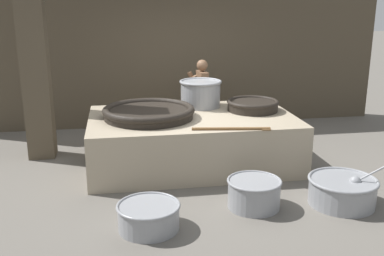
{
  "coord_description": "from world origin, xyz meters",
  "views": [
    {
      "loc": [
        -1.14,
        -6.71,
        2.52
      ],
      "look_at": [
        0.0,
        0.0,
        0.59
      ],
      "focal_mm": 42.0,
      "sensor_mm": 36.0,
      "label": 1
    }
  ],
  "objects_px": {
    "stock_pot": "(201,93)",
    "cook": "(202,96)",
    "giant_wok_near": "(149,112)",
    "giant_wok_far": "(253,105)",
    "prep_bowl_meat": "(149,215)",
    "prep_bowl_extra": "(254,192)",
    "prep_bowl_vegetables": "(342,190)"
  },
  "relations": [
    {
      "from": "stock_pot",
      "to": "prep_bowl_extra",
      "type": "distance_m",
      "value": 2.47
    },
    {
      "from": "giant_wok_near",
      "to": "cook",
      "type": "relative_size",
      "value": 0.95
    },
    {
      "from": "stock_pot",
      "to": "prep_bowl_meat",
      "type": "height_order",
      "value": "stock_pot"
    },
    {
      "from": "giant_wok_far",
      "to": "prep_bowl_meat",
      "type": "height_order",
      "value": "giant_wok_far"
    },
    {
      "from": "giant_wok_near",
      "to": "prep_bowl_meat",
      "type": "height_order",
      "value": "giant_wok_near"
    },
    {
      "from": "giant_wok_near",
      "to": "cook",
      "type": "height_order",
      "value": "cook"
    },
    {
      "from": "giant_wok_near",
      "to": "stock_pot",
      "type": "xyz_separation_m",
      "value": [
        0.93,
        0.63,
        0.14
      ]
    },
    {
      "from": "cook",
      "to": "prep_bowl_vegetables",
      "type": "xyz_separation_m",
      "value": [
        1.23,
        -3.22,
        -0.61
      ]
    },
    {
      "from": "stock_pot",
      "to": "prep_bowl_vegetables",
      "type": "distance_m",
      "value": 2.91
    },
    {
      "from": "prep_bowl_vegetables",
      "to": "prep_bowl_extra",
      "type": "relative_size",
      "value": 1.59
    },
    {
      "from": "giant_wok_near",
      "to": "stock_pot",
      "type": "bearing_deg",
      "value": 34.23
    },
    {
      "from": "stock_pot",
      "to": "prep_bowl_extra",
      "type": "bearing_deg",
      "value": -83.68
    },
    {
      "from": "stock_pot",
      "to": "prep_bowl_meat",
      "type": "xyz_separation_m",
      "value": [
        -1.1,
        -2.66,
        -0.86
      ]
    },
    {
      "from": "prep_bowl_meat",
      "to": "giant_wok_near",
      "type": "bearing_deg",
      "value": 85.14
    },
    {
      "from": "cook",
      "to": "prep_bowl_meat",
      "type": "distance_m",
      "value": 3.74
    },
    {
      "from": "giant_wok_near",
      "to": "prep_bowl_meat",
      "type": "bearing_deg",
      "value": -94.86
    },
    {
      "from": "giant_wok_far",
      "to": "prep_bowl_meat",
      "type": "bearing_deg",
      "value": -130.33
    },
    {
      "from": "prep_bowl_vegetables",
      "to": "prep_bowl_meat",
      "type": "relative_size",
      "value": 1.49
    },
    {
      "from": "cook",
      "to": "prep_bowl_vegetables",
      "type": "bearing_deg",
      "value": 107.34
    },
    {
      "from": "prep_bowl_meat",
      "to": "prep_bowl_extra",
      "type": "xyz_separation_m",
      "value": [
        1.35,
        0.35,
        0.03
      ]
    },
    {
      "from": "giant_wok_near",
      "to": "stock_pot",
      "type": "distance_m",
      "value": 1.13
    },
    {
      "from": "giant_wok_near",
      "to": "stock_pot",
      "type": "height_order",
      "value": "stock_pot"
    },
    {
      "from": "stock_pot",
      "to": "prep_bowl_extra",
      "type": "height_order",
      "value": "stock_pot"
    },
    {
      "from": "giant_wok_far",
      "to": "prep_bowl_vegetables",
      "type": "xyz_separation_m",
      "value": [
        0.61,
        -1.98,
        -0.69
      ]
    },
    {
      "from": "giant_wok_near",
      "to": "prep_bowl_extra",
      "type": "height_order",
      "value": "giant_wok_near"
    },
    {
      "from": "cook",
      "to": "prep_bowl_extra",
      "type": "relative_size",
      "value": 2.15
    },
    {
      "from": "giant_wok_far",
      "to": "prep_bowl_extra",
      "type": "relative_size",
      "value": 1.23
    },
    {
      "from": "cook",
      "to": "giant_wok_near",
      "type": "bearing_deg",
      "value": 48.96
    },
    {
      "from": "stock_pot",
      "to": "cook",
      "type": "relative_size",
      "value": 0.48
    },
    {
      "from": "giant_wok_far",
      "to": "cook",
      "type": "distance_m",
      "value": 1.38
    },
    {
      "from": "prep_bowl_meat",
      "to": "prep_bowl_extra",
      "type": "relative_size",
      "value": 1.06
    },
    {
      "from": "stock_pot",
      "to": "prep_bowl_vegetables",
      "type": "xyz_separation_m",
      "value": [
        1.4,
        -2.41,
        -0.83
      ]
    }
  ]
}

